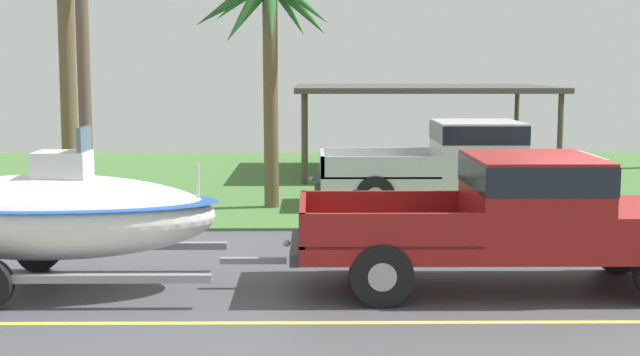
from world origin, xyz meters
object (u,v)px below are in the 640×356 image
Objects in this scene: pickup_truck_towing at (529,214)px; palm_tree_near_right at (266,20)px; boat_on_trailer at (46,215)px; carport_awning at (421,90)px; parked_pickup_background at (475,159)px.

palm_tree_near_right is (-3.84, 6.44, 2.89)m from pickup_truck_towing.
palm_tree_near_right is (2.65, 6.44, 2.90)m from boat_on_trailer.
palm_tree_near_right reaches higher than pickup_truck_towing.
carport_awning is 7.47m from palm_tree_near_right.
palm_tree_near_right is at bearing 120.80° from pickup_truck_towing.
carport_awning is (0.08, 12.60, 1.32)m from pickup_truck_towing.
parked_pickup_background is at bearing 4.87° from palm_tree_near_right.
pickup_truck_towing is at bearing -59.20° from palm_tree_near_right.
boat_on_trailer is 9.78m from parked_pickup_background.
pickup_truck_towing is at bearing -0.00° from boat_on_trailer.
boat_on_trailer is 0.84× the size of carport_awning.
boat_on_trailer is at bearing -112.36° from palm_tree_near_right.
boat_on_trailer reaches higher than pickup_truck_towing.
palm_tree_near_right is (-3.92, -6.16, 1.57)m from carport_awning.
pickup_truck_towing is 6.83m from parked_pickup_background.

